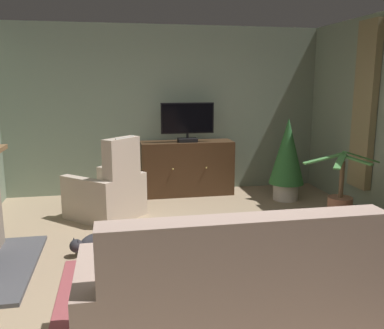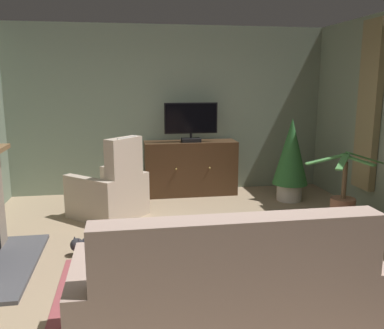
% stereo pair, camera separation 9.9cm
% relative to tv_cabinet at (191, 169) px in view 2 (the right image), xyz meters
% --- Properties ---
extents(ground_plane, '(5.88, 6.93, 0.04)m').
position_rel_tv_cabinet_xyz_m(ground_plane, '(-0.29, -2.86, -0.44)').
color(ground_plane, tan).
extents(wall_back, '(5.88, 0.10, 2.77)m').
position_rel_tv_cabinet_xyz_m(wall_back, '(-0.29, 0.35, 0.96)').
color(wall_back, gray).
rests_on(wall_back, ground_plane).
extents(curtain_panel_far, '(0.10, 0.44, 2.32)m').
position_rel_tv_cabinet_xyz_m(curtain_panel_far, '(2.28, -1.36, 1.10)').
color(curtain_panel_far, '#8E7F56').
extents(rug_central, '(2.33, 2.08, 0.01)m').
position_rel_tv_cabinet_xyz_m(rug_central, '(-0.56, -3.44, -0.42)').
color(rug_central, '#9E474C').
rests_on(rug_central, ground_plane).
extents(tv_cabinet, '(1.51, 0.50, 0.89)m').
position_rel_tv_cabinet_xyz_m(tv_cabinet, '(0.00, 0.00, 0.00)').
color(tv_cabinet, black).
rests_on(tv_cabinet, ground_plane).
extents(television, '(0.86, 0.20, 0.63)m').
position_rel_tv_cabinet_xyz_m(television, '(-0.00, -0.05, 0.81)').
color(television, black).
rests_on(television, tv_cabinet).
extents(coffee_table, '(0.98, 0.60, 0.44)m').
position_rel_tv_cabinet_xyz_m(coffee_table, '(-0.52, -2.84, -0.04)').
color(coffee_table, brown).
rests_on(coffee_table, ground_plane).
extents(tv_remote, '(0.12, 0.17, 0.02)m').
position_rel_tv_cabinet_xyz_m(tv_remote, '(-0.50, -2.76, 0.02)').
color(tv_remote, black).
rests_on(tv_remote, coffee_table).
extents(folded_newspaper, '(0.36, 0.31, 0.01)m').
position_rel_tv_cabinet_xyz_m(folded_newspaper, '(-0.58, -2.75, 0.02)').
color(folded_newspaper, silver).
rests_on(folded_newspaper, coffee_table).
extents(sofa_floral, '(2.09, 0.88, 1.07)m').
position_rel_tv_cabinet_xyz_m(sofa_floral, '(-0.42, -4.11, -0.07)').
color(sofa_floral, '#BC9E8E').
rests_on(sofa_floral, ground_plane).
extents(armchair_beside_cabinet, '(1.18, 1.18, 1.16)m').
position_rel_tv_cabinet_xyz_m(armchair_beside_cabinet, '(-1.29, -0.98, -0.08)').
color(armchair_beside_cabinet, '#C6B29E').
rests_on(armchair_beside_cabinet, ground_plane).
extents(potted_plant_small_fern_corner, '(0.55, 0.55, 1.31)m').
position_rel_tv_cabinet_xyz_m(potted_plant_small_fern_corner, '(1.49, -0.63, 0.29)').
color(potted_plant_small_fern_corner, beige).
rests_on(potted_plant_small_fern_corner, ground_plane).
extents(potted_plant_leafy_by_curtain, '(1.06, 0.79, 1.00)m').
position_rel_tv_cabinet_xyz_m(potted_plant_leafy_by_curtain, '(1.66, -1.94, -0.14)').
color(potted_plant_leafy_by_curtain, '#99664C').
rests_on(potted_plant_leafy_by_curtain, ground_plane).
extents(cat, '(0.61, 0.46, 0.21)m').
position_rel_tv_cabinet_xyz_m(cat, '(-1.46, -2.15, -0.32)').
color(cat, '#2D2D33').
rests_on(cat, ground_plane).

